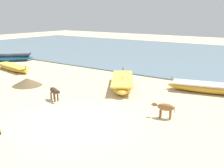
% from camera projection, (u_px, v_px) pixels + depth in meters
% --- Properties ---
extents(ground, '(80.00, 80.00, 0.00)m').
position_uv_depth(ground, '(70.00, 122.00, 9.58)').
color(ground, beige).
extents(sea_water, '(60.00, 20.00, 0.08)m').
position_uv_depth(sea_water, '(209.00, 57.00, 23.82)').
color(sea_water, slate).
rests_on(sea_water, ground).
extents(fishing_boat_1, '(3.93, 1.38, 0.59)m').
position_uv_depth(fishing_boat_1, '(13.00, 67.00, 18.26)').
color(fishing_boat_1, gold).
rests_on(fishing_boat_1, ground).
extents(fishing_boat_2, '(3.15, 4.14, 0.74)m').
position_uv_depth(fishing_boat_2, '(122.00, 82.00, 14.03)').
color(fishing_boat_2, gold).
rests_on(fishing_boat_2, ground).
extents(fishing_boat_3, '(4.43, 1.95, 0.67)m').
position_uv_depth(fishing_boat_3, '(212.00, 88.00, 13.06)').
color(fishing_boat_3, gold).
rests_on(fishing_boat_3, ground).
extents(fishing_boat_4, '(3.54, 3.52, 0.74)m').
position_uv_depth(fishing_boat_4, '(9.00, 58.00, 21.94)').
color(fishing_boat_4, '#1E669E').
rests_on(fishing_boat_4, ground).
extents(calf_near_brown, '(0.89, 0.38, 0.58)m').
position_uv_depth(calf_near_brown, '(165.00, 108.00, 9.85)').
color(calf_near_brown, brown).
rests_on(calf_near_brown, ground).
extents(calf_far_dark, '(0.91, 0.47, 0.60)m').
position_uv_depth(calf_far_dark, '(54.00, 91.00, 11.88)').
color(calf_far_dark, '#4C3323').
rests_on(calf_far_dark, ground).
extents(debris_pile_0, '(2.11, 2.11, 0.42)m').
position_uv_depth(debris_pile_0, '(27.00, 82.00, 14.45)').
color(debris_pile_0, brown).
rests_on(debris_pile_0, ground).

